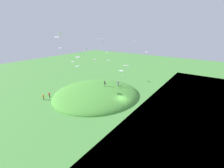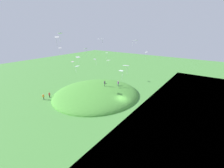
# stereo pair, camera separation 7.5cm
# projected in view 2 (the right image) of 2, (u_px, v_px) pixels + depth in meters

# --- Properties ---
(ground_plane) EXTENTS (160.00, 160.00, 0.00)m
(ground_plane) POSITION_uv_depth(u_px,v_px,m) (122.00, 104.00, 37.75)
(ground_plane) COLOR #4F9541
(grass_hill) EXTENTS (23.77, 25.11, 4.56)m
(grass_hill) POSITION_uv_depth(u_px,v_px,m) (97.00, 94.00, 43.46)
(grass_hill) COLOR #4E9D3A
(grass_hill) RESTS_ON ground_plane
(person_with_child) EXTENTS (0.58, 0.58, 1.71)m
(person_with_child) POSITION_uv_depth(u_px,v_px,m) (105.00, 83.00, 42.97)
(person_with_child) COLOR #313935
(person_with_child) RESTS_ON grass_hill
(person_near_shore) EXTENTS (0.52, 0.52, 1.66)m
(person_near_shore) POSITION_uv_depth(u_px,v_px,m) (118.00, 83.00, 43.88)
(person_near_shore) COLOR #20284F
(person_near_shore) RESTS_ON grass_hill
(person_on_hilltop) EXTENTS (0.59, 0.59, 1.58)m
(person_on_hilltop) POSITION_uv_depth(u_px,v_px,m) (49.00, 94.00, 40.97)
(person_on_hilltop) COLOR #323B2C
(person_on_hilltop) RESTS_ON ground_plane
(person_walking_path) EXTENTS (0.60, 0.60, 1.64)m
(person_walking_path) POSITION_uv_depth(u_px,v_px,m) (43.00, 96.00, 39.68)
(person_walking_path) COLOR black
(person_walking_path) RESTS_ON ground_plane
(kite_0) EXTENTS (1.17, 1.39, 1.75)m
(kite_0) POSITION_uv_depth(u_px,v_px,m) (77.00, 66.00, 38.01)
(kite_0) COLOR white
(kite_1) EXTENTS (1.05, 1.34, 2.00)m
(kite_1) POSITION_uv_depth(u_px,v_px,m) (78.00, 57.00, 43.84)
(kite_1) COLOR white
(kite_2) EXTENTS (0.78, 0.87, 1.97)m
(kite_2) POSITION_uv_depth(u_px,v_px,m) (60.00, 49.00, 41.25)
(kite_2) COLOR silver
(kite_3) EXTENTS (1.16, 1.19, 2.22)m
(kite_3) POSITION_uv_depth(u_px,v_px,m) (57.00, 38.00, 37.23)
(kite_3) COLOR silver
(kite_4) EXTENTS (0.75, 1.02, 2.05)m
(kite_4) POSITION_uv_depth(u_px,v_px,m) (73.00, 62.00, 44.72)
(kite_4) COLOR silver
(kite_5) EXTENTS (1.19, 0.91, 1.69)m
(kite_5) POSITION_uv_depth(u_px,v_px,m) (126.00, 66.00, 26.50)
(kite_5) COLOR white
(kite_6) EXTENTS (0.86, 1.05, 1.83)m
(kite_6) POSITION_uv_depth(u_px,v_px,m) (60.00, 34.00, 31.45)
(kite_6) COLOR silver
(kite_7) EXTENTS (0.63, 0.80, 2.17)m
(kite_7) POSITION_uv_depth(u_px,v_px,m) (133.00, 41.00, 46.85)
(kite_7) COLOR white
(kite_8) EXTENTS (1.10, 0.81, 1.19)m
(kite_8) POSITION_uv_depth(u_px,v_px,m) (136.00, 40.00, 45.04)
(kite_8) COLOR white
(kite_9) EXTENTS (0.69, 0.82, 1.44)m
(kite_9) POSITION_uv_depth(u_px,v_px,m) (95.00, 60.00, 33.26)
(kite_9) COLOR white
(kite_10) EXTENTS (0.69, 0.97, 1.41)m
(kite_10) POSITION_uv_depth(u_px,v_px,m) (108.00, 60.00, 39.66)
(kite_10) COLOR white
(kite_11) EXTENTS (1.25, 1.38, 1.38)m
(kite_11) POSITION_uv_depth(u_px,v_px,m) (101.00, 39.00, 30.68)
(kite_11) COLOR white
(kite_12) EXTENTS (1.14, 0.85, 2.09)m
(kite_12) POSITION_uv_depth(u_px,v_px,m) (121.00, 71.00, 33.58)
(kite_12) COLOR white
(kite_13) EXTENTS (1.02, 1.21, 2.13)m
(kite_13) POSITION_uv_depth(u_px,v_px,m) (146.00, 53.00, 42.28)
(kite_13) COLOR silver
(kite_14) EXTENTS (1.27, 1.13, 1.99)m
(kite_14) POSITION_uv_depth(u_px,v_px,m) (107.00, 53.00, 52.67)
(kite_14) COLOR white
(kite_15) EXTENTS (0.70, 0.92, 2.05)m
(kite_15) POSITION_uv_depth(u_px,v_px,m) (86.00, 49.00, 35.52)
(kite_15) COLOR white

